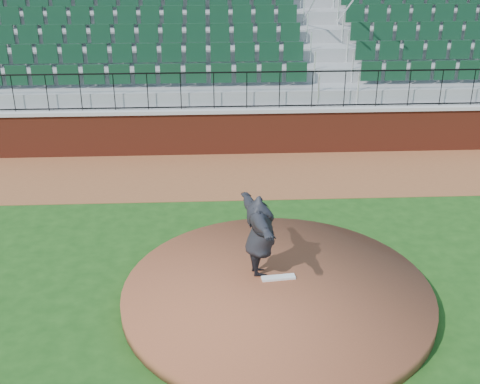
# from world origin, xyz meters

# --- Properties ---
(ground) EXTENTS (90.00, 90.00, 0.00)m
(ground) POSITION_xyz_m (0.00, 0.00, 0.00)
(ground) COLOR #184112
(ground) RESTS_ON ground
(warning_track) EXTENTS (34.00, 3.20, 0.01)m
(warning_track) POSITION_xyz_m (0.00, 5.40, 0.01)
(warning_track) COLOR brown
(warning_track) RESTS_ON ground
(field_wall) EXTENTS (34.00, 0.35, 1.20)m
(field_wall) POSITION_xyz_m (0.00, 7.00, 0.60)
(field_wall) COLOR maroon
(field_wall) RESTS_ON ground
(wall_cap) EXTENTS (34.00, 0.45, 0.10)m
(wall_cap) POSITION_xyz_m (0.00, 7.00, 1.25)
(wall_cap) COLOR #B7B7B7
(wall_cap) RESTS_ON field_wall
(wall_railing) EXTENTS (34.00, 0.05, 1.00)m
(wall_railing) POSITION_xyz_m (0.00, 7.00, 1.80)
(wall_railing) COLOR black
(wall_railing) RESTS_ON wall_cap
(seating_stands) EXTENTS (34.00, 5.10, 4.60)m
(seating_stands) POSITION_xyz_m (0.00, 9.72, 2.30)
(seating_stands) COLOR gray
(seating_stands) RESTS_ON ground
(concourse_wall) EXTENTS (34.00, 0.50, 5.50)m
(concourse_wall) POSITION_xyz_m (0.00, 12.52, 2.75)
(concourse_wall) COLOR maroon
(concourse_wall) RESTS_ON ground
(pitchers_mound) EXTENTS (5.49, 5.49, 0.25)m
(pitchers_mound) POSITION_xyz_m (0.57, -0.34, 0.12)
(pitchers_mound) COLOR brown
(pitchers_mound) RESTS_ON ground
(pitching_rubber) EXTENTS (0.63, 0.22, 0.04)m
(pitching_rubber) POSITION_xyz_m (0.63, -0.00, 0.27)
(pitching_rubber) COLOR silver
(pitching_rubber) RESTS_ON pitchers_mound
(pitcher) EXTENTS (0.86, 2.00, 1.58)m
(pitcher) POSITION_xyz_m (0.30, 0.19, 1.04)
(pitcher) COLOR black
(pitcher) RESTS_ON pitchers_mound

